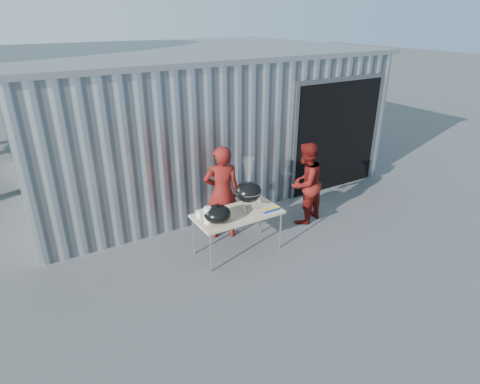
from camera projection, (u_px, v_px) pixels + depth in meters
ground at (257, 260)px, 6.85m from camera, size 80.00×80.00×0.00m
building at (189, 112)px, 10.23m from camera, size 8.20×6.20×3.10m
folding_table at (238, 215)px, 6.83m from camera, size 1.50×0.75×0.75m
kettle_grill at (248, 188)px, 6.75m from camera, size 0.47×0.47×0.94m
grill_lid at (217, 214)px, 6.47m from camera, size 0.44×0.44×0.32m
paper_towels at (208, 215)px, 6.44m from camera, size 0.12×0.12×0.28m
white_tub at (203, 213)px, 6.69m from camera, size 0.20×0.15×0.10m
foil_box at (271, 210)px, 6.85m from camera, size 0.32×0.05×0.06m
person_cook at (222, 193)px, 7.24m from camera, size 0.76×0.63×1.77m
person_bystander at (305, 183)px, 7.82m from camera, size 0.94×0.83×1.64m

